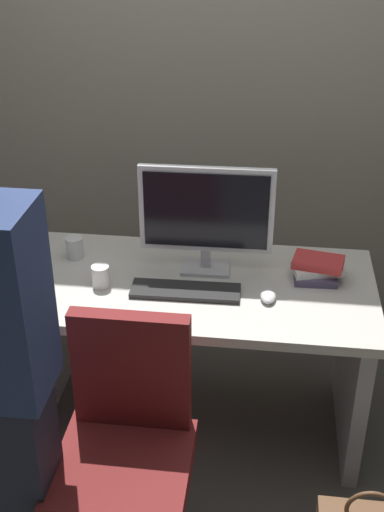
% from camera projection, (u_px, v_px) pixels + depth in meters
% --- Properties ---
extents(ground_plane, '(9.00, 9.00, 0.00)m').
position_uv_depth(ground_plane, '(193.00, 417.00, 3.05)').
color(ground_plane, '#4C4742').
extents(wall_back, '(6.40, 0.10, 3.00)m').
position_uv_depth(wall_back, '(218.00, 39.00, 3.12)').
color(wall_back, '#9E9384').
rests_on(wall_back, ground).
extents(desk, '(1.47, 0.73, 0.72)m').
position_uv_depth(desk, '(193.00, 327.00, 2.81)').
color(desk, beige).
rests_on(desk, ground).
extents(office_chair, '(0.52, 0.52, 0.94)m').
position_uv_depth(office_chair, '(127.00, 464.00, 2.24)').
color(office_chair, black).
rests_on(office_chair, ground).
extents(monitor, '(0.54, 0.14, 0.46)m').
position_uv_depth(monitor, '(206.00, 214.00, 2.67)').
color(monitor, silver).
rests_on(monitor, desk).
extents(keyboard, '(0.43, 0.14, 0.02)m').
position_uv_depth(keyboard, '(185.00, 291.00, 2.62)').
color(keyboard, '#262626').
rests_on(keyboard, desk).
extents(mouse, '(0.06, 0.10, 0.03)m').
position_uv_depth(mouse, '(268.00, 296.00, 2.58)').
color(mouse, white).
rests_on(mouse, desk).
extents(cup_near_keyboard, '(0.07, 0.07, 0.09)m').
position_uv_depth(cup_near_keyboard, '(101.00, 276.00, 2.65)').
color(cup_near_keyboard, white).
rests_on(cup_near_keyboard, desk).
extents(cup_by_monitor, '(0.07, 0.07, 0.09)m').
position_uv_depth(cup_by_monitor, '(75.00, 248.00, 2.86)').
color(cup_by_monitor, silver).
rests_on(cup_by_monitor, desk).
extents(book_stack, '(0.22, 0.16, 0.09)m').
position_uv_depth(book_stack, '(317.00, 269.00, 2.70)').
color(book_stack, '#594C72').
rests_on(book_stack, desk).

